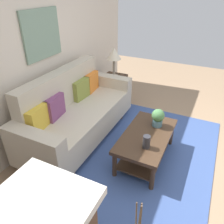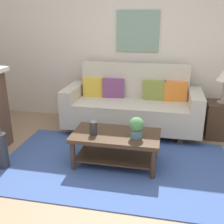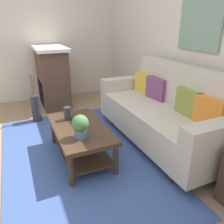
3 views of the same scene
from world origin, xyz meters
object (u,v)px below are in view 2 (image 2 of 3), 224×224
(throw_pillow_orange, at_px, (175,91))
(floor_vase, at_px, (2,151))
(side_table, at_px, (220,120))
(coffee_table, at_px, (116,142))
(throw_pillow_plum, at_px, (114,88))
(framed_painting, at_px, (138,31))
(throw_pillow_mustard, at_px, (94,87))
(potted_plant_tabletop, at_px, (136,127))
(throw_pillow_olive, at_px, (154,90))
(tabletop_vase, at_px, (94,128))
(couch, at_px, (132,106))

(throw_pillow_orange, distance_m, floor_vase, 2.72)
(side_table, relative_size, floor_vase, 1.20)
(coffee_table, bearing_deg, throw_pillow_plum, 102.65)
(throw_pillow_orange, bearing_deg, framed_painting, 153.23)
(throw_pillow_mustard, bearing_deg, potted_plant_tabletop, -56.59)
(throw_pillow_olive, relative_size, coffee_table, 0.33)
(throw_pillow_olive, bearing_deg, framed_painting, 134.74)
(floor_vase, relative_size, framed_painting, 0.66)
(throw_pillow_olive, height_order, coffee_table, throw_pillow_olive)
(throw_pillow_olive, height_order, side_table, throw_pillow_olive)
(potted_plant_tabletop, bearing_deg, throw_pillow_plum, 112.24)
(throw_pillow_olive, bearing_deg, throw_pillow_orange, 0.00)
(tabletop_vase, bearing_deg, side_table, 36.41)
(throw_pillow_olive, height_order, tabletop_vase, throw_pillow_olive)
(coffee_table, distance_m, floor_vase, 1.43)
(throw_pillow_mustard, relative_size, tabletop_vase, 2.12)
(throw_pillow_plum, bearing_deg, coffee_table, -77.35)
(floor_vase, xyz_separation_m, framed_painting, (1.43, 2.00, 1.35))
(side_table, bearing_deg, throw_pillow_mustard, 177.19)
(coffee_table, bearing_deg, couch, 87.54)
(couch, height_order, throw_pillow_orange, couch)
(throw_pillow_plum, height_order, tabletop_vase, throw_pillow_plum)
(floor_vase, bearing_deg, throw_pillow_olive, 43.17)
(tabletop_vase, bearing_deg, throw_pillow_olive, 64.27)
(throw_pillow_orange, distance_m, coffee_table, 1.52)
(floor_vase, bearing_deg, framed_painting, 54.44)
(throw_pillow_plum, relative_size, floor_vase, 0.77)
(coffee_table, relative_size, floor_vase, 2.36)
(throw_pillow_plum, distance_m, potted_plant_tabletop, 1.46)
(couch, bearing_deg, coffee_table, -92.46)
(coffee_table, bearing_deg, tabletop_vase, -164.16)
(throw_pillow_orange, relative_size, coffee_table, 0.33)
(throw_pillow_orange, xyz_separation_m, floor_vase, (-2.10, -1.66, -0.45))
(throw_pillow_olive, bearing_deg, coffee_table, -106.80)
(throw_pillow_orange, bearing_deg, coffee_table, -119.47)
(throw_pillow_plum, height_order, throw_pillow_orange, same)
(throw_pillow_plum, relative_size, coffee_table, 0.33)
(tabletop_vase, distance_m, floor_vase, 1.18)
(floor_vase, bearing_deg, tabletop_vase, 14.96)
(couch, height_order, side_table, couch)
(potted_plant_tabletop, bearing_deg, floor_vase, -169.31)
(coffee_table, bearing_deg, throw_pillow_mustard, 115.99)
(throw_pillow_olive, distance_m, side_table, 1.13)
(side_table, bearing_deg, throw_pillow_plum, 176.64)
(throw_pillow_olive, xyz_separation_m, throw_pillow_orange, (0.34, 0.00, 0.00))
(couch, xyz_separation_m, side_table, (1.39, 0.02, -0.15))
(coffee_table, distance_m, side_table, 1.86)
(side_table, height_order, floor_vase, side_table)
(potted_plant_tabletop, height_order, framed_painting, framed_painting)
(couch, height_order, throw_pillow_olive, couch)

